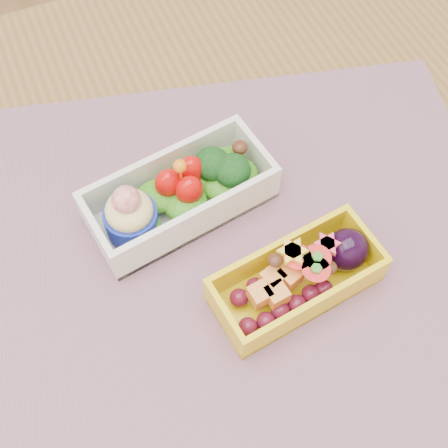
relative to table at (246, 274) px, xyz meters
name	(u,v)px	position (x,y,z in m)	size (l,w,h in m)	color
ground	(236,406)	(0.00, 0.00, -0.65)	(3.00, 3.00, 0.00)	olive
table	(246,274)	(0.00, 0.00, 0.00)	(1.20, 0.80, 0.75)	brown
placemat	(219,251)	(-0.04, -0.01, 0.10)	(0.55, 0.42, 0.00)	gray
bento_white	(179,195)	(-0.05, 0.05, 0.13)	(0.19, 0.10, 0.07)	white
bento_yellow	(300,277)	(0.01, -0.07, 0.12)	(0.16, 0.08, 0.05)	yellow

